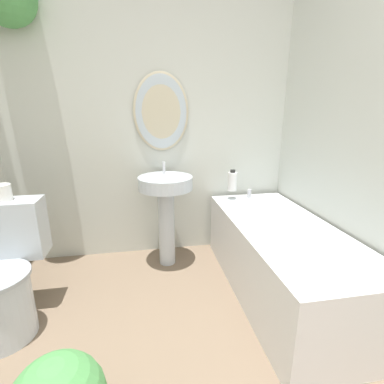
{
  "coord_description": "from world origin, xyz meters",
  "views": [
    {
      "loc": [
        -0.08,
        -0.16,
        1.29
      ],
      "look_at": [
        0.2,
        1.42,
        0.82
      ],
      "focal_mm": 26.0,
      "sensor_mm": 36.0,
      "label": 1
    }
  ],
  "objects_px": {
    "toilet": "(3,276)",
    "bathtub": "(281,258)",
    "shampoo_bottle": "(232,181)",
    "toilet_paper_roll": "(1,193)",
    "pedestal_sink": "(166,201)"
  },
  "relations": [
    {
      "from": "shampoo_bottle",
      "to": "toilet_paper_roll",
      "type": "distance_m",
      "value": 1.71
    },
    {
      "from": "bathtub",
      "to": "toilet_paper_roll",
      "type": "xyz_separation_m",
      "value": [
        -1.8,
        0.15,
        0.54
      ]
    },
    {
      "from": "pedestal_sink",
      "to": "shampoo_bottle",
      "type": "height_order",
      "value": "pedestal_sink"
    },
    {
      "from": "toilet",
      "to": "bathtub",
      "type": "height_order",
      "value": "toilet"
    },
    {
      "from": "pedestal_sink",
      "to": "shampoo_bottle",
      "type": "bearing_deg",
      "value": 9.8
    },
    {
      "from": "toilet",
      "to": "bathtub",
      "type": "xyz_separation_m",
      "value": [
        1.8,
        0.02,
        -0.07
      ]
    },
    {
      "from": "pedestal_sink",
      "to": "toilet",
      "type": "bearing_deg",
      "value": -150.82
    },
    {
      "from": "shampoo_bottle",
      "to": "pedestal_sink",
      "type": "bearing_deg",
      "value": -170.2
    },
    {
      "from": "toilet",
      "to": "shampoo_bottle",
      "type": "bearing_deg",
      "value": 22.57
    },
    {
      "from": "bathtub",
      "to": "shampoo_bottle",
      "type": "height_order",
      "value": "shampoo_bottle"
    },
    {
      "from": "toilet",
      "to": "shampoo_bottle",
      "type": "xyz_separation_m",
      "value": [
        1.63,
        0.68,
        0.35
      ]
    },
    {
      "from": "shampoo_bottle",
      "to": "toilet_paper_roll",
      "type": "bearing_deg",
      "value": -162.81
    },
    {
      "from": "pedestal_sink",
      "to": "toilet_paper_roll",
      "type": "relative_size",
      "value": 7.96
    },
    {
      "from": "toilet",
      "to": "bathtub",
      "type": "relative_size",
      "value": 0.5
    },
    {
      "from": "toilet_paper_roll",
      "to": "toilet",
      "type": "bearing_deg",
      "value": -90.0
    }
  ]
}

